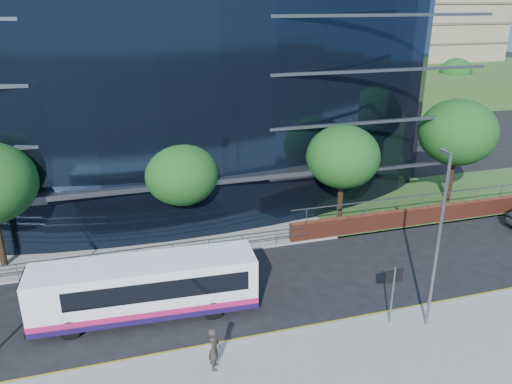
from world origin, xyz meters
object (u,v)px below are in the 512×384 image
object	(u,v)px
tree_far_c	(343,157)
city_bus	(147,287)
tree_dist_e	(358,76)
tree_far_b	(181,174)
tree_dist_f	(456,72)
streetlight_east	(438,238)
street_sign	(393,283)
tree_far_d	(458,132)
pedestrian_b	(214,349)

from	to	relation	value
tree_far_c	city_bus	world-z (taller)	tree_far_c
tree_dist_e	tree_far_b	bearing A→B (deg)	-131.52
tree_dist_f	city_bus	xyz separation A→B (m)	(-45.78, -39.74, -2.76)
tree_far_b	tree_dist_f	xyz separation A→B (m)	(43.00, 32.50, 0.00)
tree_dist_f	city_bus	size ratio (longest dim) A/B	0.59
tree_dist_f	streetlight_east	distance (m)	55.74
tree_dist_e	streetlight_east	size ratio (longest dim) A/B	0.81
tree_far_b	tree_dist_e	xyz separation A→B (m)	(27.00, 30.50, 0.33)
tree_dist_e	tree_dist_f	bearing A→B (deg)	7.13
street_sign	tree_dist_e	distance (m)	45.99
tree_far_d	pedestrian_b	world-z (taller)	tree_far_d
street_sign	tree_far_b	world-z (taller)	tree_far_b
streetlight_east	pedestrian_b	size ratio (longest dim) A/B	4.41
tree_far_c	tree_far_d	bearing A→B (deg)	6.34
tree_far_b	city_bus	size ratio (longest dim) A/B	0.59
pedestrian_b	tree_dist_f	bearing A→B (deg)	-26.04
tree_dist_f	streetlight_east	size ratio (longest dim) A/B	0.76
tree_dist_e	streetlight_east	distance (m)	45.85
street_sign	city_bus	size ratio (longest dim) A/B	0.27
tree_far_b	streetlight_east	world-z (taller)	streetlight_east
street_sign	tree_far_d	size ratio (longest dim) A/B	0.38
tree_dist_e	pedestrian_b	distance (m)	50.65
tree_far_c	streetlight_east	world-z (taller)	streetlight_east
tree_far_b	streetlight_east	xyz separation A→B (m)	(9.00, -11.67, 0.23)
tree_far_c	tree_dist_f	distance (m)	46.67
pedestrian_b	tree_dist_e	bearing A→B (deg)	-14.63
tree_far_b	pedestrian_b	xyz separation A→B (m)	(-0.64, -11.80, -3.15)
tree_far_c	tree_dist_e	distance (m)	35.36
pedestrian_b	tree_far_c	bearing A→B (deg)	-24.74
tree_far_b	tree_dist_e	distance (m)	40.74
tree_dist_e	tree_far_d	bearing A→B (deg)	-104.93
street_sign	tree_dist_f	world-z (taller)	tree_dist_f
tree_far_d	city_bus	bearing A→B (deg)	-160.43
street_sign	tree_dist_f	bearing A→B (deg)	50.84
tree_far_c	streetlight_east	distance (m)	11.22
tree_far_b	tree_far_c	size ratio (longest dim) A/B	0.93
tree_dist_e	city_bus	xyz separation A→B (m)	(-29.78, -37.74, -3.08)
city_bus	pedestrian_b	distance (m)	5.05
tree_dist_e	streetlight_east	world-z (taller)	streetlight_east
tree_far_d	streetlight_east	size ratio (longest dim) A/B	0.93
tree_far_c	tree_far_d	xyz separation A→B (m)	(9.00, 1.00, 0.65)
streetlight_east	pedestrian_b	distance (m)	10.22
tree_far_b	city_bus	xyz separation A→B (m)	(-2.78, -7.24, -2.76)
tree_dist_f	city_bus	bearing A→B (deg)	-139.04
tree_dist_f	tree_far_d	bearing A→B (deg)	-126.87
street_sign	tree_dist_e	bearing A→B (deg)	64.88
tree_far_d	pedestrian_b	xyz separation A→B (m)	(-19.64, -12.30, -4.13)
tree_far_d	pedestrian_b	bearing A→B (deg)	-147.94
streetlight_east	tree_dist_e	bearing A→B (deg)	66.89
tree_far_d	tree_far_c	bearing A→B (deg)	-173.66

